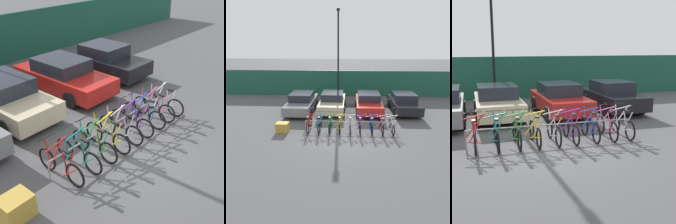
% 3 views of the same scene
% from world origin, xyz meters
% --- Properties ---
extents(ground_plane, '(120.00, 120.00, 0.00)m').
position_xyz_m(ground_plane, '(0.00, 0.00, 0.00)').
color(ground_plane, '#4C4C4F').
extents(bike_rack, '(5.33, 0.04, 0.57)m').
position_xyz_m(bike_rack, '(0.22, 0.68, 0.50)').
color(bike_rack, gray).
rests_on(bike_rack, ground).
extents(bicycle_red, '(0.68, 1.71, 1.05)m').
position_xyz_m(bicycle_red, '(-2.17, 0.53, 0.38)').
color(bicycle_red, black).
rests_on(bicycle_red, ground).
extents(bicycle_teal, '(0.68, 1.71, 1.05)m').
position_xyz_m(bicycle_teal, '(-1.55, 0.53, 0.38)').
color(bicycle_teal, black).
rests_on(bicycle_teal, ground).
extents(bicycle_green, '(0.68, 1.71, 1.05)m').
position_xyz_m(bicycle_green, '(-0.94, 0.53, 0.38)').
color(bicycle_green, black).
rests_on(bicycle_green, ground).
extents(bicycle_yellow, '(0.68, 1.71, 1.05)m').
position_xyz_m(bicycle_yellow, '(-0.37, 0.53, 0.38)').
color(bicycle_yellow, black).
rests_on(bicycle_yellow, ground).
extents(bicycle_silver, '(0.68, 1.71, 1.05)m').
position_xyz_m(bicycle_silver, '(0.22, 0.53, 0.38)').
color(bicycle_silver, black).
rests_on(bicycle_silver, ground).
extents(bicycle_purple, '(0.68, 1.71, 1.05)m').
position_xyz_m(bicycle_purple, '(0.78, 0.53, 0.38)').
color(bicycle_purple, black).
rests_on(bicycle_purple, ground).
extents(bicycle_blue, '(0.68, 1.71, 1.05)m').
position_xyz_m(bicycle_blue, '(1.45, 0.53, 0.38)').
color(bicycle_blue, black).
rests_on(bicycle_blue, ground).
extents(bicycle_pink, '(0.68, 1.71, 1.05)m').
position_xyz_m(bicycle_pink, '(2.04, 0.53, 0.38)').
color(bicycle_pink, black).
rests_on(bicycle_pink, ground).
extents(bicycle_white, '(0.68, 1.71, 1.05)m').
position_xyz_m(bicycle_white, '(2.61, 0.53, 0.38)').
color(bicycle_white, black).
rests_on(bicycle_white, ground).
extents(car_beige, '(1.91, 4.24, 1.40)m').
position_xyz_m(car_beige, '(-1.14, 4.58, 0.69)').
color(car_beige, '#C1B28E').
rests_on(car_beige, ground).
extents(car_red, '(1.91, 4.36, 1.40)m').
position_xyz_m(car_red, '(1.56, 4.55, 0.69)').
color(car_red, red).
rests_on(car_red, ground).
extents(car_black, '(1.91, 4.06, 1.40)m').
position_xyz_m(car_black, '(4.19, 4.62, 0.69)').
color(car_black, black).
rests_on(car_black, ground).
extents(cargo_crate, '(0.70, 0.56, 0.55)m').
position_xyz_m(cargo_crate, '(-3.69, 0.25, 0.28)').
color(cargo_crate, '#B28C33').
rests_on(cargo_crate, ground).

